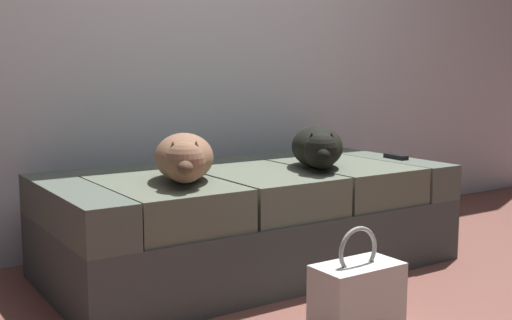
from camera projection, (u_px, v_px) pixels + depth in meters
name	position (u px, v px, depth m)	size (l,w,h in m)	color
couch	(250.00, 219.00, 2.99)	(1.87, 0.90, 0.47)	#3F4644
dog_tan	(184.00, 158.00, 2.61)	(0.41, 0.55, 0.20)	#8A6047
dog_dark	(318.00, 147.00, 2.99)	(0.43, 0.53, 0.19)	black
tv_remote	(396.00, 157.00, 3.32)	(0.04, 0.15, 0.02)	black
handbag	(357.00, 295.00, 2.28)	(0.32, 0.18, 0.38)	silver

